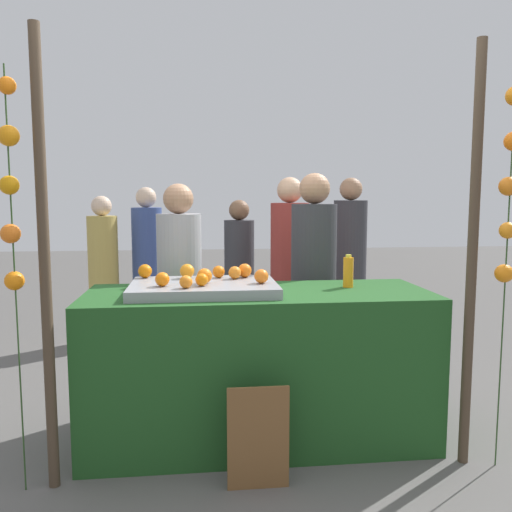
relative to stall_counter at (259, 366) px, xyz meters
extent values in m
plane|color=#565451|center=(0.00, 0.00, -0.46)|extent=(24.00, 24.00, 0.00)
cube|color=#1E4C1E|center=(0.00, 0.00, 0.00)|extent=(2.08, 0.76, 0.93)
cube|color=gray|center=(-0.33, 0.00, 0.49)|extent=(0.87, 0.58, 0.06)
sphere|color=orange|center=(-0.14, 0.12, 0.56)|extent=(0.08, 0.08, 0.08)
sphere|color=orange|center=(-0.43, 0.18, 0.57)|extent=(0.09, 0.09, 0.09)
sphere|color=orange|center=(-0.33, -0.03, 0.57)|extent=(0.09, 0.09, 0.09)
sphere|color=orange|center=(-0.43, -0.18, 0.56)|extent=(0.07, 0.07, 0.07)
sphere|color=orange|center=(-0.07, 0.18, 0.57)|extent=(0.09, 0.09, 0.09)
sphere|color=orange|center=(-0.57, -0.10, 0.57)|extent=(0.08, 0.08, 0.08)
sphere|color=orange|center=(0.01, -0.06, 0.57)|extent=(0.08, 0.08, 0.08)
sphere|color=orange|center=(-0.34, -0.12, 0.56)|extent=(0.07, 0.07, 0.07)
sphere|color=orange|center=(-0.70, 0.23, 0.57)|extent=(0.09, 0.09, 0.09)
sphere|color=orange|center=(-0.23, 0.18, 0.56)|extent=(0.08, 0.08, 0.08)
cylinder|color=orange|center=(0.58, 0.09, 0.56)|extent=(0.07, 0.07, 0.19)
cylinder|color=yellow|center=(0.58, 0.09, 0.66)|extent=(0.04, 0.04, 0.02)
cube|color=brown|center=(-0.07, -0.57, -0.20)|extent=(0.32, 0.01, 0.56)
cube|color=black|center=(-0.07, -0.55, -0.20)|extent=(0.30, 0.02, 0.53)
cylinder|color=#99999E|center=(-0.50, 0.66, 0.23)|extent=(0.32, 0.32, 1.38)
sphere|color=#A87A59|center=(-0.50, 0.66, 1.02)|extent=(0.22, 0.22, 0.22)
cylinder|color=#333338|center=(0.49, 0.68, 0.26)|extent=(0.34, 0.34, 1.45)
sphere|color=#A87A59|center=(0.49, 0.68, 1.10)|extent=(0.23, 0.23, 0.23)
cylinder|color=#333338|center=(0.04, 1.99, 0.17)|extent=(0.30, 0.30, 1.28)
sphere|color=brown|center=(0.04, 1.99, 0.91)|extent=(0.20, 0.20, 0.20)
cylinder|color=#384C8C|center=(-0.91, 2.56, 0.23)|extent=(0.32, 0.32, 1.39)
sphere|color=beige|center=(-0.91, 2.56, 1.03)|extent=(0.22, 0.22, 0.22)
cylinder|color=#333338|center=(1.19, 2.08, 0.27)|extent=(0.34, 0.34, 1.47)
sphere|color=#A87A59|center=(1.19, 2.08, 1.12)|extent=(0.23, 0.23, 0.23)
cylinder|color=tan|center=(-1.33, 2.35, 0.19)|extent=(0.30, 0.30, 1.31)
sphere|color=beige|center=(-1.33, 2.35, 0.95)|extent=(0.20, 0.20, 0.20)
cylinder|color=maroon|center=(0.44, 1.45, 0.26)|extent=(0.34, 0.34, 1.45)
sphere|color=tan|center=(0.44, 1.45, 1.10)|extent=(0.23, 0.23, 0.23)
cylinder|color=#473828|center=(-1.12, -0.42, 0.70)|extent=(0.06, 0.06, 2.33)
cylinder|color=#473828|center=(1.12, -0.42, 0.70)|extent=(0.06, 0.06, 2.33)
cylinder|color=#2D4C23|center=(-1.26, -0.45, 0.60)|extent=(0.01, 0.01, 2.12)
sphere|color=orange|center=(-1.25, -0.44, 1.56)|extent=(0.08, 0.08, 0.08)
sphere|color=orange|center=(-1.25, -0.45, 1.32)|extent=(0.10, 0.10, 0.10)
sphere|color=orange|center=(-1.26, -0.45, 1.09)|extent=(0.09, 0.09, 0.09)
sphere|color=orange|center=(-1.27, -0.45, 0.86)|extent=(0.09, 0.09, 0.09)
sphere|color=orange|center=(-1.26, -0.44, 0.62)|extent=(0.09, 0.09, 0.09)
cylinder|color=#2D4C23|center=(1.28, -0.48, 0.60)|extent=(0.01, 0.01, 2.12)
sphere|color=orange|center=(1.27, -0.48, 1.09)|extent=(0.10, 0.10, 0.10)
sphere|color=orange|center=(1.28, -0.49, 0.86)|extent=(0.09, 0.09, 0.09)
sphere|color=orange|center=(1.28, -0.47, 0.62)|extent=(0.10, 0.10, 0.10)
camera|label=1|loc=(-0.36, -3.09, 1.03)|focal=36.50mm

